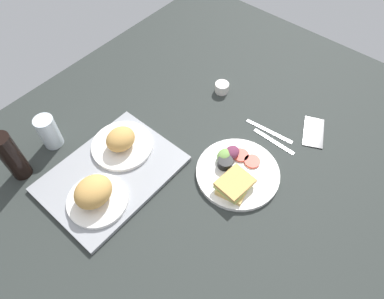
% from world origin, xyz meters
% --- Properties ---
extents(ground_plane, '(1.90, 1.50, 0.03)m').
position_xyz_m(ground_plane, '(0.00, 0.00, -0.01)').
color(ground_plane, '#282D2B').
extents(serving_tray, '(0.45, 0.33, 0.02)m').
position_xyz_m(serving_tray, '(-0.22, 0.19, 0.01)').
color(serving_tray, gray).
rests_on(serving_tray, ground_plane).
extents(bread_plate_near, '(0.19, 0.19, 0.10)m').
position_xyz_m(bread_plate_near, '(-0.32, 0.14, 0.06)').
color(bread_plate_near, white).
rests_on(bread_plate_near, serving_tray).
extents(bread_plate_far, '(0.22, 0.22, 0.09)m').
position_xyz_m(bread_plate_far, '(-0.12, 0.24, 0.05)').
color(bread_plate_far, white).
rests_on(bread_plate_far, serving_tray).
extents(plate_with_salad, '(0.28, 0.28, 0.05)m').
position_xyz_m(plate_with_salad, '(0.06, -0.13, 0.02)').
color(plate_with_salad, white).
rests_on(plate_with_salad, ground_plane).
extents(drinking_glass, '(0.07, 0.07, 0.13)m').
position_xyz_m(drinking_glass, '(-0.26, 0.45, 0.06)').
color(drinking_glass, silver).
rests_on(drinking_glass, ground_plane).
extents(soda_bottle, '(0.06, 0.06, 0.19)m').
position_xyz_m(soda_bottle, '(-0.41, 0.43, 0.10)').
color(soda_bottle, black).
rests_on(soda_bottle, ground_plane).
extents(espresso_cup, '(0.06, 0.06, 0.04)m').
position_xyz_m(espresso_cup, '(0.35, 0.15, 0.02)').
color(espresso_cup, silver).
rests_on(espresso_cup, ground_plane).
extents(fork, '(0.02, 0.17, 0.01)m').
position_xyz_m(fork, '(0.26, -0.16, 0.00)').
color(fork, '#B7B7BC').
rests_on(fork, ground_plane).
extents(knife, '(0.03, 0.19, 0.01)m').
position_xyz_m(knife, '(0.29, -0.12, 0.00)').
color(knife, '#B7B7BC').
rests_on(knife, ground_plane).
extents(cell_phone, '(0.16, 0.13, 0.01)m').
position_xyz_m(cell_phone, '(0.40, -0.25, 0.00)').
color(cell_phone, black).
rests_on(cell_phone, ground_plane).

